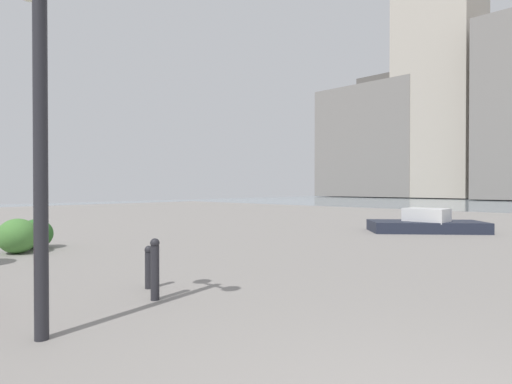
{
  "coord_description": "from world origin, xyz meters",
  "views": [
    {
      "loc": [
        -0.33,
        2.26,
        1.57
      ],
      "look_at": [
        7.88,
        -6.49,
        1.43
      ],
      "focal_mm": 28.26,
      "sensor_mm": 36.0,
      "label": 1
    }
  ],
  "objects_px": {
    "lamppost": "(40,88)",
    "bollard_near": "(155,268)",
    "bollard_mid": "(149,266)",
    "boat": "(426,226)"
  },
  "relations": [
    {
      "from": "bollard_near",
      "to": "bollard_mid",
      "type": "relative_size",
      "value": 1.29
    },
    {
      "from": "bollard_near",
      "to": "bollard_mid",
      "type": "distance_m",
      "value": 0.7
    },
    {
      "from": "boat",
      "to": "bollard_mid",
      "type": "bearing_deg",
      "value": 89.06
    },
    {
      "from": "lamppost",
      "to": "boat",
      "type": "relative_size",
      "value": 0.97
    },
    {
      "from": "boat",
      "to": "lamppost",
      "type": "bearing_deg",
      "value": 93.8
    },
    {
      "from": "bollard_near",
      "to": "bollard_mid",
      "type": "height_order",
      "value": "bollard_near"
    },
    {
      "from": "bollard_near",
      "to": "boat",
      "type": "distance_m",
      "value": 11.3
    },
    {
      "from": "bollard_near",
      "to": "boat",
      "type": "height_order",
      "value": "bollard_near"
    },
    {
      "from": "lamppost",
      "to": "bollard_mid",
      "type": "bearing_deg",
      "value": -61.42
    },
    {
      "from": "lamppost",
      "to": "bollard_near",
      "type": "bearing_deg",
      "value": -75.74
    }
  ]
}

